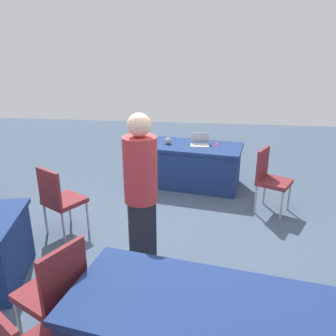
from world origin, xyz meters
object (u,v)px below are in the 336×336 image
(chair_tucked_left, at_px, (55,289))
(scissors_red, at_px, (217,144))
(chair_tucked_right, at_px, (59,198))
(chair_back_row, at_px, (270,177))
(table_foreground, at_px, (187,164))
(yarn_ball, at_px, (168,141))
(laptop_silver, at_px, (200,143))
(person_presenter, at_px, (141,189))

(chair_tucked_left, distance_m, scissors_red, 3.91)
(chair_tucked_right, height_order, chair_back_row, chair_back_row)
(table_foreground, relative_size, yarn_ball, 17.49)
(laptop_silver, distance_m, yarn_ball, 0.56)
(chair_tucked_right, bearing_deg, laptop_silver, 79.20)
(laptop_silver, bearing_deg, yarn_ball, -2.54)
(chair_tucked_left, bearing_deg, chair_back_row, -10.92)
(chair_tucked_left, bearing_deg, chair_tucked_right, 49.46)
(chair_tucked_left, xyz_separation_m, scissors_red, (-1.27, -3.70, 0.18))
(chair_tucked_left, bearing_deg, table_foreground, 14.02)
(chair_back_row, height_order, laptop_silver, chair_back_row)
(laptop_silver, distance_m, scissors_red, 0.30)
(person_presenter, relative_size, scissors_red, 9.74)
(person_presenter, xyz_separation_m, scissors_red, (-0.80, -2.65, -0.24))
(chair_tucked_left, xyz_separation_m, person_presenter, (-0.48, -1.04, 0.42))
(table_foreground, bearing_deg, person_presenter, 83.46)
(person_presenter, bearing_deg, laptop_silver, 60.70)
(laptop_silver, relative_size, scissors_red, 1.81)
(scissors_red, bearing_deg, laptop_silver, -65.97)
(chair_back_row, height_order, scissors_red, chair_back_row)
(person_presenter, xyz_separation_m, laptop_silver, (-0.50, -2.59, -0.21))
(chair_back_row, bearing_deg, person_presenter, -15.86)
(yarn_ball, bearing_deg, table_foreground, 178.77)
(laptop_silver, height_order, scissors_red, laptop_silver)
(chair_tucked_left, relative_size, person_presenter, 0.55)
(yarn_ball, bearing_deg, person_presenter, 91.16)
(chair_back_row, bearing_deg, scissors_red, -114.17)
(chair_back_row, xyz_separation_m, scissors_red, (0.78, -0.97, 0.19))
(chair_tucked_right, relative_size, laptop_silver, 2.88)
(yarn_ball, height_order, scissors_red, yarn_ball)
(person_presenter, height_order, scissors_red, person_presenter)
(table_foreground, distance_m, chair_tucked_right, 2.48)
(laptop_silver, bearing_deg, chair_tucked_left, 73.17)
(chair_tucked_left, relative_size, yarn_ball, 8.52)
(chair_tucked_left, bearing_deg, scissors_red, 7.05)
(scissors_red, bearing_deg, chair_tucked_right, -32.85)
(chair_tucked_left, distance_m, laptop_silver, 3.77)
(chair_tucked_right, bearing_deg, person_presenter, 2.68)
(person_presenter, height_order, yarn_ball, person_presenter)
(chair_tucked_left, xyz_separation_m, chair_tucked_right, (0.72, -1.66, -0.02))
(yarn_ball, xyz_separation_m, scissors_red, (-0.85, -0.06, -0.05))
(yarn_ball, bearing_deg, chair_tucked_left, 83.37)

